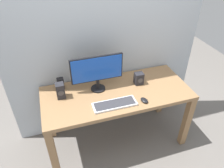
{
  "coord_description": "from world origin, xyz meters",
  "views": [
    {
      "loc": [
        -0.62,
        -1.79,
        2.25
      ],
      "look_at": [
        -0.06,
        0.0,
        0.9
      ],
      "focal_mm": 34.58,
      "sensor_mm": 36.0,
      "label": 1
    }
  ],
  "objects_px": {
    "speaker_right": "(139,78)",
    "audio_controller": "(61,84)",
    "mouse": "(144,100)",
    "keyboard_primary": "(115,104)",
    "desk": "(117,100)",
    "monitor": "(97,71)",
    "speaker_left": "(60,91)"
  },
  "relations": [
    {
      "from": "keyboard_primary",
      "to": "monitor",
      "type": "bearing_deg",
      "value": 105.89
    },
    {
      "from": "monitor",
      "to": "keyboard_primary",
      "type": "bearing_deg",
      "value": -74.11
    },
    {
      "from": "mouse",
      "to": "speaker_right",
      "type": "relative_size",
      "value": 0.7
    },
    {
      "from": "desk",
      "to": "mouse",
      "type": "xyz_separation_m",
      "value": [
        0.22,
        -0.24,
        0.13
      ]
    },
    {
      "from": "speaker_right",
      "to": "speaker_left",
      "type": "bearing_deg",
      "value": 178.7
    },
    {
      "from": "monitor",
      "to": "keyboard_primary",
      "type": "distance_m",
      "value": 0.41
    },
    {
      "from": "speaker_right",
      "to": "audio_controller",
      "type": "distance_m",
      "value": 0.89
    },
    {
      "from": "desk",
      "to": "audio_controller",
      "type": "distance_m",
      "value": 0.66
    },
    {
      "from": "desk",
      "to": "speaker_left",
      "type": "xyz_separation_m",
      "value": [
        -0.6,
        0.1,
        0.2
      ]
    },
    {
      "from": "mouse",
      "to": "audio_controller",
      "type": "distance_m",
      "value": 0.94
    },
    {
      "from": "speaker_left",
      "to": "audio_controller",
      "type": "bearing_deg",
      "value": 83.19
    },
    {
      "from": "desk",
      "to": "keyboard_primary",
      "type": "bearing_deg",
      "value": -114.07
    },
    {
      "from": "mouse",
      "to": "speaker_right",
      "type": "height_order",
      "value": "speaker_right"
    },
    {
      "from": "keyboard_primary",
      "to": "speaker_right",
      "type": "distance_m",
      "value": 0.48
    },
    {
      "from": "desk",
      "to": "mouse",
      "type": "relative_size",
      "value": 16.84
    },
    {
      "from": "monitor",
      "to": "audio_controller",
      "type": "height_order",
      "value": "monitor"
    },
    {
      "from": "mouse",
      "to": "audio_controller",
      "type": "relative_size",
      "value": 0.73
    },
    {
      "from": "audio_controller",
      "to": "speaker_left",
      "type": "bearing_deg",
      "value": -96.81
    },
    {
      "from": "desk",
      "to": "speaker_right",
      "type": "bearing_deg",
      "value": 14.39
    },
    {
      "from": "monitor",
      "to": "keyboard_primary",
      "type": "xyz_separation_m",
      "value": [
        0.09,
        -0.33,
        -0.23
      ]
    },
    {
      "from": "mouse",
      "to": "speaker_left",
      "type": "distance_m",
      "value": 0.89
    },
    {
      "from": "speaker_left",
      "to": "audio_controller",
      "type": "relative_size",
      "value": 1.29
    },
    {
      "from": "desk",
      "to": "monitor",
      "type": "height_order",
      "value": "monitor"
    },
    {
      "from": "audio_controller",
      "to": "keyboard_primary",
      "type": "bearing_deg",
      "value": -43.08
    },
    {
      "from": "desk",
      "to": "monitor",
      "type": "relative_size",
      "value": 2.88
    },
    {
      "from": "monitor",
      "to": "speaker_right",
      "type": "height_order",
      "value": "monitor"
    },
    {
      "from": "speaker_right",
      "to": "mouse",
      "type": "bearing_deg",
      "value": -102.7
    },
    {
      "from": "mouse",
      "to": "speaker_right",
      "type": "xyz_separation_m",
      "value": [
        0.07,
        0.32,
        0.05
      ]
    },
    {
      "from": "desk",
      "to": "monitor",
      "type": "bearing_deg",
      "value": 146.19
    },
    {
      "from": "monitor",
      "to": "speaker_right",
      "type": "bearing_deg",
      "value": -5.7
    },
    {
      "from": "desk",
      "to": "mouse",
      "type": "height_order",
      "value": "mouse"
    },
    {
      "from": "keyboard_primary",
      "to": "audio_controller",
      "type": "height_order",
      "value": "audio_controller"
    }
  ]
}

